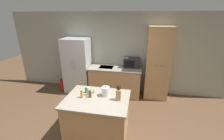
% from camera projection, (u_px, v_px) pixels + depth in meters
% --- Properties ---
extents(ground_plane, '(14.00, 14.00, 0.00)m').
position_uv_depth(ground_plane, '(97.00, 137.00, 3.26)').
color(ground_plane, brown).
extents(wall_back, '(7.20, 0.06, 2.60)m').
position_uv_depth(wall_back, '(115.00, 53.00, 4.95)').
color(wall_back, '#9EA393').
rests_on(wall_back, ground_plane).
extents(refrigerator, '(0.83, 0.67, 1.81)m').
position_uv_depth(refrigerator, '(78.00, 66.00, 4.98)').
color(refrigerator, '#B7BABC').
rests_on(refrigerator, ground_plane).
extents(back_counter, '(1.66, 0.69, 0.92)m').
position_uv_depth(back_counter, '(115.00, 81.00, 4.91)').
color(back_counter, tan).
rests_on(back_counter, ground_plane).
extents(pantry_cabinet, '(0.70, 0.56, 2.21)m').
position_uv_depth(pantry_cabinet, '(158.00, 64.00, 4.51)').
color(pantry_cabinet, tan).
rests_on(pantry_cabinet, ground_plane).
extents(kitchen_island, '(1.31, 1.00, 0.88)m').
position_uv_depth(kitchen_island, '(98.00, 116.00, 3.23)').
color(kitchen_island, tan).
rests_on(kitchen_island, ground_plane).
extents(microwave, '(0.50, 0.33, 0.31)m').
position_uv_depth(microwave, '(132.00, 63.00, 4.73)').
color(microwave, '#232326').
rests_on(microwave, back_counter).
extents(knife_block, '(0.10, 0.08, 0.32)m').
position_uv_depth(knife_block, '(118.00, 95.00, 2.98)').
color(knife_block, tan).
rests_on(knife_block, kitchen_island).
extents(spice_bottle_tall_dark, '(0.06, 0.06, 0.16)m').
position_uv_depth(spice_bottle_tall_dark, '(90.00, 94.00, 3.09)').
color(spice_bottle_tall_dark, '#563319').
rests_on(spice_bottle_tall_dark, kitchen_island).
extents(spice_bottle_short_red, '(0.06, 0.06, 0.16)m').
position_uv_depth(spice_bottle_short_red, '(82.00, 94.00, 3.08)').
color(spice_bottle_short_red, orange).
rests_on(spice_bottle_short_red, kitchen_island).
extents(spice_bottle_amber_oil, '(0.05, 0.05, 0.12)m').
position_uv_depth(spice_bottle_amber_oil, '(86.00, 90.00, 3.28)').
color(spice_bottle_amber_oil, '#337033').
rests_on(spice_bottle_amber_oil, kitchen_island).
extents(spice_bottle_green_herb, '(0.05, 0.05, 0.18)m').
position_uv_depth(spice_bottle_green_herb, '(88.00, 91.00, 3.18)').
color(spice_bottle_green_herb, beige).
rests_on(spice_bottle_green_herb, kitchen_island).
extents(spice_bottle_pale_salt, '(0.05, 0.05, 0.10)m').
position_uv_depth(spice_bottle_pale_salt, '(94.00, 91.00, 3.27)').
color(spice_bottle_pale_salt, beige).
rests_on(spice_bottle_pale_salt, kitchen_island).
extents(kettle, '(0.17, 0.17, 0.22)m').
position_uv_depth(kettle, '(106.00, 91.00, 3.14)').
color(kettle, white).
rests_on(kettle, kitchen_island).
extents(fire_extinguisher, '(0.11, 0.11, 0.47)m').
position_uv_depth(fire_extinguisher, '(62.00, 86.00, 5.14)').
color(fire_extinguisher, red).
rests_on(fire_extinguisher, ground_plane).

